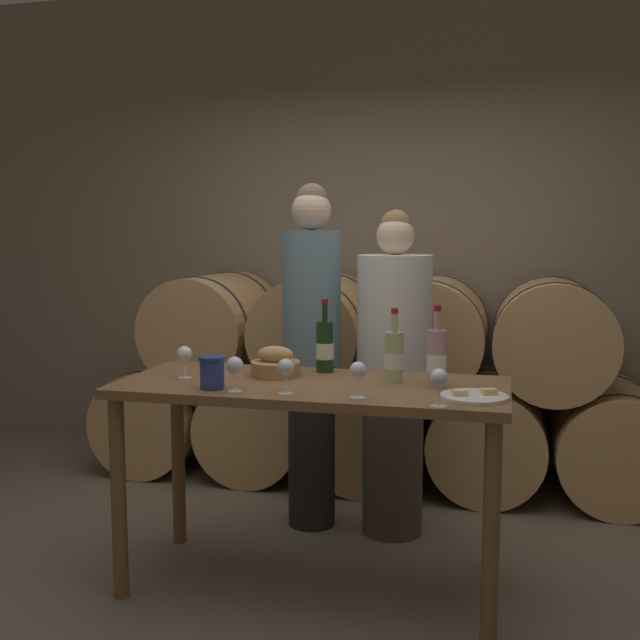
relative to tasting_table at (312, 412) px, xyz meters
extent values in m
plane|color=#726654|center=(0.00, 0.00, -0.77)|extent=(10.00, 10.00, 0.00)
cube|color=gray|center=(0.00, 2.08, 0.83)|extent=(10.00, 0.12, 3.20)
cylinder|color=tan|center=(-1.40, 1.50, -0.44)|extent=(0.66, 0.90, 0.66)
cylinder|color=#2D2D33|center=(-1.40, 1.21, -0.44)|extent=(0.67, 0.02, 0.67)
cylinder|color=#2D2D33|center=(-1.40, 1.79, -0.44)|extent=(0.67, 0.02, 0.67)
cylinder|color=tan|center=(-0.70, 1.50, -0.44)|extent=(0.66, 0.90, 0.66)
cylinder|color=#2D2D33|center=(-0.70, 1.21, -0.44)|extent=(0.67, 0.02, 0.67)
cylinder|color=#2D2D33|center=(-0.70, 1.79, -0.44)|extent=(0.67, 0.02, 0.67)
cylinder|color=tan|center=(0.00, 1.50, -0.44)|extent=(0.66, 0.90, 0.66)
cylinder|color=#2D2D33|center=(0.00, 1.21, -0.44)|extent=(0.67, 0.02, 0.67)
cylinder|color=#2D2D33|center=(0.00, 1.79, -0.44)|extent=(0.67, 0.02, 0.67)
cylinder|color=tan|center=(0.70, 1.50, -0.44)|extent=(0.66, 0.90, 0.66)
cylinder|color=#2D2D33|center=(0.70, 1.21, -0.44)|extent=(0.67, 0.02, 0.67)
cylinder|color=#2D2D33|center=(0.70, 1.79, -0.44)|extent=(0.67, 0.02, 0.67)
cylinder|color=tan|center=(1.40, 1.50, -0.44)|extent=(0.66, 0.90, 0.66)
cylinder|color=#2D2D33|center=(1.40, 1.21, -0.44)|extent=(0.67, 0.02, 0.67)
cylinder|color=#2D2D33|center=(1.40, 1.79, -0.44)|extent=(0.67, 0.02, 0.67)
cylinder|color=tan|center=(-1.05, 1.50, 0.15)|extent=(0.66, 0.90, 0.66)
cylinder|color=#2D2D33|center=(-1.05, 1.21, 0.15)|extent=(0.67, 0.02, 0.67)
cylinder|color=#2D2D33|center=(-1.05, 1.79, 0.15)|extent=(0.67, 0.02, 0.67)
cylinder|color=tan|center=(-0.35, 1.50, 0.15)|extent=(0.66, 0.90, 0.66)
cylinder|color=#2D2D33|center=(-0.35, 1.21, 0.15)|extent=(0.67, 0.02, 0.67)
cylinder|color=#2D2D33|center=(-0.35, 1.79, 0.15)|extent=(0.67, 0.02, 0.67)
cylinder|color=tan|center=(0.35, 1.50, 0.15)|extent=(0.66, 0.90, 0.66)
cylinder|color=#2D2D33|center=(0.35, 1.21, 0.15)|extent=(0.67, 0.02, 0.67)
cylinder|color=#2D2D33|center=(0.35, 1.79, 0.15)|extent=(0.67, 0.02, 0.67)
cylinder|color=tan|center=(1.05, 1.50, 0.15)|extent=(0.66, 0.90, 0.66)
cylinder|color=#2D2D33|center=(1.05, 1.21, 0.15)|extent=(0.67, 0.02, 0.67)
cylinder|color=#2D2D33|center=(1.05, 1.79, 0.15)|extent=(0.67, 0.02, 0.67)
cylinder|color=brown|center=(-0.76, -0.29, -0.34)|extent=(0.06, 0.06, 0.86)
cylinder|color=brown|center=(0.76, -0.29, -0.34)|extent=(0.06, 0.06, 0.86)
cylinder|color=brown|center=(-0.76, 0.29, -0.34)|extent=(0.06, 0.06, 0.86)
cylinder|color=brown|center=(0.76, 0.29, -0.34)|extent=(0.06, 0.06, 0.86)
cube|color=brown|center=(0.00, 0.00, 0.11)|extent=(1.63, 0.70, 0.04)
cylinder|color=#232326|center=(-0.18, 0.68, -0.34)|extent=(0.24, 0.24, 0.86)
cylinder|color=gray|center=(-0.18, 0.68, 0.43)|extent=(0.30, 0.30, 0.68)
sphere|color=beige|center=(-0.18, 0.68, 0.87)|extent=(0.20, 0.20, 0.20)
sphere|color=#75604C|center=(-0.18, 0.69, 0.92)|extent=(0.16, 0.16, 0.16)
cylinder|color=#4C4238|center=(0.25, 0.68, -0.38)|extent=(0.30, 0.30, 0.79)
cylinder|color=silver|center=(0.25, 0.68, 0.33)|extent=(0.37, 0.37, 0.63)
sphere|color=beige|center=(0.25, 0.68, 0.74)|extent=(0.19, 0.19, 0.19)
sphere|color=olive|center=(0.25, 0.69, 0.79)|extent=(0.15, 0.15, 0.15)
cylinder|color=#193819|center=(-0.01, 0.25, 0.24)|extent=(0.08, 0.08, 0.23)
cylinder|color=#193819|center=(-0.01, 0.25, 0.40)|extent=(0.03, 0.03, 0.08)
cylinder|color=maroon|center=(-0.01, 0.25, 0.45)|extent=(0.03, 0.03, 0.02)
cylinder|color=white|center=(-0.01, 0.25, 0.22)|extent=(0.08, 0.08, 0.07)
cylinder|color=#ADBC7F|center=(0.33, 0.10, 0.23)|extent=(0.08, 0.08, 0.21)
cylinder|color=#ADBC7F|center=(0.33, 0.10, 0.38)|extent=(0.03, 0.03, 0.08)
cylinder|color=maroon|center=(0.33, 0.10, 0.43)|extent=(0.03, 0.03, 0.02)
cylinder|color=white|center=(0.33, 0.10, 0.21)|extent=(0.08, 0.08, 0.07)
cylinder|color=#BC8E93|center=(0.52, 0.04, 0.24)|extent=(0.08, 0.08, 0.23)
cylinder|color=#BC8E93|center=(0.52, 0.04, 0.40)|extent=(0.03, 0.03, 0.08)
cylinder|color=maroon|center=(0.52, 0.04, 0.45)|extent=(0.03, 0.03, 0.02)
cylinder|color=white|center=(0.52, 0.04, 0.22)|extent=(0.08, 0.08, 0.07)
cylinder|color=navy|center=(-0.36, -0.22, 0.19)|extent=(0.10, 0.10, 0.13)
cylinder|color=navy|center=(-0.36, -0.22, 0.25)|extent=(0.11, 0.11, 0.01)
cylinder|color=#A87F4C|center=(-0.19, 0.10, 0.16)|extent=(0.22, 0.22, 0.07)
ellipsoid|color=tan|center=(-0.19, 0.10, 0.22)|extent=(0.16, 0.10, 0.08)
cylinder|color=white|center=(0.68, -0.14, 0.13)|extent=(0.26, 0.26, 0.01)
cube|color=#E0CC7F|center=(0.73, -0.12, 0.15)|extent=(0.07, 0.06, 0.02)
cube|color=beige|center=(0.62, -0.17, 0.15)|extent=(0.07, 0.06, 0.02)
cylinder|color=white|center=(-0.56, -0.04, 0.13)|extent=(0.06, 0.06, 0.00)
cylinder|color=white|center=(-0.56, -0.04, 0.17)|extent=(0.01, 0.01, 0.08)
sphere|color=white|center=(-0.56, -0.04, 0.23)|extent=(0.07, 0.07, 0.07)
cylinder|color=white|center=(-0.25, -0.25, 0.13)|extent=(0.06, 0.06, 0.00)
cylinder|color=white|center=(-0.25, -0.25, 0.17)|extent=(0.01, 0.01, 0.08)
sphere|color=white|center=(-0.25, -0.25, 0.23)|extent=(0.07, 0.07, 0.07)
cylinder|color=white|center=(-0.04, -0.24, 0.13)|extent=(0.06, 0.06, 0.00)
cylinder|color=white|center=(-0.04, -0.24, 0.17)|extent=(0.01, 0.01, 0.08)
sphere|color=white|center=(-0.04, -0.24, 0.23)|extent=(0.07, 0.07, 0.07)
cylinder|color=white|center=(0.25, -0.24, 0.13)|extent=(0.06, 0.06, 0.00)
cylinder|color=white|center=(0.25, -0.24, 0.17)|extent=(0.01, 0.01, 0.08)
sphere|color=white|center=(0.25, -0.24, 0.23)|extent=(0.07, 0.07, 0.07)
cylinder|color=white|center=(0.56, -0.32, 0.13)|extent=(0.06, 0.06, 0.00)
cylinder|color=white|center=(0.56, -0.32, 0.17)|extent=(0.01, 0.01, 0.08)
sphere|color=white|center=(0.56, -0.32, 0.23)|extent=(0.07, 0.07, 0.07)
camera|label=1|loc=(0.78, -3.00, 0.75)|focal=42.00mm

